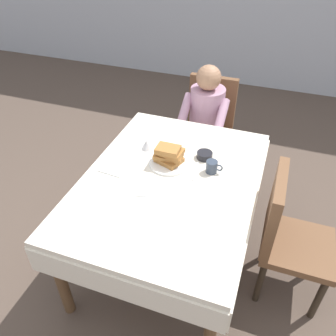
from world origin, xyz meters
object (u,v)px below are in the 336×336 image
object	(u,v)px
breakfast_stack	(169,155)
bowl_butter	(205,155)
chair_diner	(209,121)
syrup_pitcher	(147,145)
chair_right_side	(286,231)
knife_right_of_plate	(195,171)
plate_breakfast	(169,163)
fork_left_of_plate	(143,160)
dining_table_main	(170,189)
spoon_near_edge	(144,196)
cup_coffee	(212,167)
diner_person	(205,116)

from	to	relation	value
breakfast_stack	bowl_butter	distance (m)	0.26
chair_diner	bowl_butter	bearing A→B (deg)	101.31
breakfast_stack	syrup_pitcher	world-z (taller)	breakfast_stack
chair_right_side	syrup_pitcher	size ratio (longest dim) A/B	11.63
syrup_pitcher	knife_right_of_plate	xyz separation A→B (m)	(0.41, -0.14, -0.04)
plate_breakfast	fork_left_of_plate	world-z (taller)	plate_breakfast
chair_right_side	bowl_butter	bearing A→B (deg)	-116.03
dining_table_main	chair_right_side	xyz separation A→B (m)	(0.77, 0.00, -0.12)
bowl_butter	chair_right_side	bearing A→B (deg)	-26.03
bowl_butter	spoon_near_edge	size ratio (longest dim) A/B	0.73
fork_left_of_plate	chair_right_side	bearing A→B (deg)	-97.54
plate_breakfast	cup_coffee	bearing A→B (deg)	2.21
syrup_pitcher	fork_left_of_plate	xyz separation A→B (m)	(0.03, -0.14, -0.04)
chair_right_side	syrup_pitcher	xyz separation A→B (m)	(-1.04, 0.27, 0.25)
fork_left_of_plate	spoon_near_edge	bearing A→B (deg)	-156.16
diner_person	fork_left_of_plate	distance (m)	0.91
dining_table_main	bowl_butter	bearing A→B (deg)	63.19
cup_coffee	syrup_pitcher	distance (m)	0.52
chair_diner	syrup_pitcher	distance (m)	0.97
fork_left_of_plate	spoon_near_edge	world-z (taller)	same
cup_coffee	bowl_butter	world-z (taller)	cup_coffee
chair_right_side	breakfast_stack	distance (m)	0.89
chair_diner	syrup_pitcher	world-z (taller)	chair_diner
breakfast_stack	knife_right_of_plate	bearing A→B (deg)	-6.88
fork_left_of_plate	diner_person	bearing A→B (deg)	-14.39
plate_breakfast	knife_right_of_plate	xyz separation A→B (m)	(0.19, -0.02, -0.01)
plate_breakfast	spoon_near_edge	world-z (taller)	plate_breakfast
plate_breakfast	breakfast_stack	size ratio (longest dim) A/B	1.38
diner_person	spoon_near_edge	bearing A→B (deg)	86.53
syrup_pitcher	fork_left_of_plate	bearing A→B (deg)	-79.39
cup_coffee	fork_left_of_plate	world-z (taller)	cup_coffee
breakfast_stack	spoon_near_edge	distance (m)	0.37
dining_table_main	plate_breakfast	world-z (taller)	plate_breakfast
chair_right_side	syrup_pitcher	world-z (taller)	chair_right_side
breakfast_stack	diner_person	bearing A→B (deg)	87.46
dining_table_main	knife_right_of_plate	distance (m)	0.21
bowl_butter	spoon_near_edge	distance (m)	0.57
plate_breakfast	syrup_pitcher	bearing A→B (deg)	151.72
cup_coffee	knife_right_of_plate	distance (m)	0.11
chair_diner	bowl_butter	world-z (taller)	chair_diner
chair_right_side	cup_coffee	bearing A→B (deg)	-107.10
dining_table_main	fork_left_of_plate	distance (m)	0.29
bowl_butter	fork_left_of_plate	world-z (taller)	bowl_butter
diner_person	knife_right_of_plate	size ratio (longest dim) A/B	5.60
plate_breakfast	breakfast_stack	distance (m)	0.07
breakfast_stack	spoon_near_edge	bearing A→B (deg)	-95.66
bowl_butter	chair_diner	bearing A→B (deg)	101.31
plate_breakfast	knife_right_of_plate	bearing A→B (deg)	-6.01
knife_right_of_plate	cup_coffee	bearing A→B (deg)	-78.05
chair_right_side	bowl_butter	xyz separation A→B (m)	(-0.62, 0.30, 0.23)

